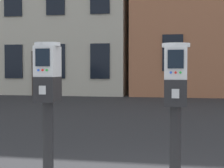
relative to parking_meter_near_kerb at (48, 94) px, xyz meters
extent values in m
cylinder|color=black|center=(0.00, 0.00, -0.51)|extent=(0.09, 0.09, 0.89)
cube|color=black|center=(0.00, 0.00, 0.04)|extent=(0.18, 0.24, 0.21)
cube|color=#A5A8AD|center=(0.00, -0.13, 0.04)|extent=(0.06, 0.01, 0.07)
cube|color=#B7BABF|center=(0.00, 0.00, 0.27)|extent=(0.18, 0.23, 0.25)
cube|color=black|center=(0.00, -0.12, 0.30)|extent=(0.12, 0.01, 0.14)
cylinder|color=blue|center=(-0.03, -0.12, 0.20)|extent=(0.02, 0.01, 0.02)
cylinder|color=red|center=(0.00, -0.12, 0.20)|extent=(0.02, 0.01, 0.02)
cylinder|color=green|center=(0.04, -0.12, 0.20)|extent=(0.02, 0.01, 0.02)
cylinder|color=#B7BABF|center=(0.00, 0.00, 0.41)|extent=(0.22, 0.22, 0.03)
cylinder|color=black|center=(1.05, 0.00, -0.51)|extent=(0.09, 0.09, 0.88)
cube|color=black|center=(1.05, 0.00, 0.03)|extent=(0.18, 0.24, 0.20)
cube|color=#A5A8AD|center=(1.05, -0.13, 0.03)|extent=(0.06, 0.01, 0.07)
cube|color=#B7BABF|center=(1.05, 0.00, 0.26)|extent=(0.18, 0.23, 0.25)
cube|color=black|center=(1.05, -0.12, 0.29)|extent=(0.12, 0.01, 0.14)
cylinder|color=blue|center=(1.02, -0.12, 0.19)|extent=(0.02, 0.01, 0.02)
cylinder|color=red|center=(1.05, -0.12, 0.19)|extent=(0.02, 0.01, 0.02)
cylinder|color=green|center=(1.09, -0.12, 0.19)|extent=(0.02, 0.01, 0.02)
cylinder|color=#B7BABF|center=(1.05, 0.00, 0.40)|extent=(0.22, 0.22, 0.03)
cube|color=black|center=(-7.13, 14.11, 0.52)|extent=(0.90, 0.06, 1.60)
cube|color=black|center=(-5.02, 14.11, 0.52)|extent=(0.90, 0.06, 1.60)
cube|color=black|center=(-2.90, 14.11, 0.52)|extent=(0.90, 0.06, 1.60)
cube|color=black|center=(-5.70, 14.11, -0.04)|extent=(1.00, 0.07, 2.10)
cube|color=black|center=(0.36, 14.11, 0.87)|extent=(0.90, 0.06, 1.60)
camera|label=1|loc=(1.17, -3.04, 0.22)|focal=62.24mm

